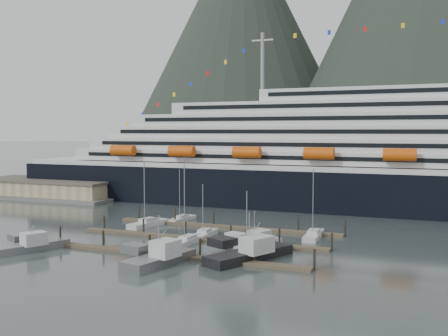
{
  "coord_description": "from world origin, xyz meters",
  "views": [
    {
      "loc": [
        35.1,
        -81.76,
        19.76
      ],
      "look_at": [
        -7.68,
        22.0,
        11.82
      ],
      "focal_mm": 42.0,
      "sensor_mm": 36.0,
      "label": 1
    }
  ],
  "objects_px": {
    "warehouse": "(50,190)",
    "sailboat_a": "(148,224)",
    "sailboat_d": "(188,241)",
    "trawler_b": "(158,258)",
    "sailboat_e": "(182,219)",
    "trawler_c": "(248,253)",
    "sailboat_g": "(313,236)",
    "sailboat_h": "(248,255)",
    "trawler_e": "(254,244)",
    "cruise_ship": "(417,163)",
    "trawler_a": "(30,245)",
    "sailboat_c": "(205,235)"
  },
  "relations": [
    {
      "from": "warehouse",
      "to": "sailboat_a",
      "type": "bearing_deg",
      "value": -30.51
    },
    {
      "from": "sailboat_d",
      "to": "trawler_b",
      "type": "relative_size",
      "value": 1.19
    },
    {
      "from": "sailboat_e",
      "to": "trawler_c",
      "type": "height_order",
      "value": "sailboat_e"
    },
    {
      "from": "sailboat_a",
      "to": "sailboat_g",
      "type": "xyz_separation_m",
      "value": [
        34.43,
        1.47,
        -0.03
      ]
    },
    {
      "from": "sailboat_d",
      "to": "sailboat_g",
      "type": "distance_m",
      "value": 23.54
    },
    {
      "from": "warehouse",
      "to": "sailboat_h",
      "type": "height_order",
      "value": "sailboat_h"
    },
    {
      "from": "warehouse",
      "to": "sailboat_h",
      "type": "bearing_deg",
      "value": -30.87
    },
    {
      "from": "sailboat_d",
      "to": "sailboat_e",
      "type": "distance_m",
      "value": 23.34
    },
    {
      "from": "sailboat_g",
      "to": "trawler_e",
      "type": "height_order",
      "value": "sailboat_g"
    },
    {
      "from": "cruise_ship",
      "to": "sailboat_g",
      "type": "height_order",
      "value": "cruise_ship"
    },
    {
      "from": "sailboat_g",
      "to": "trawler_b",
      "type": "xyz_separation_m",
      "value": [
        -16.89,
        -28.09,
        0.59
      ]
    },
    {
      "from": "trawler_a",
      "to": "trawler_c",
      "type": "xyz_separation_m",
      "value": [
        35.43,
        8.06,
        0.12
      ]
    },
    {
      "from": "sailboat_e",
      "to": "trawler_e",
      "type": "distance_m",
      "value": 30.66
    },
    {
      "from": "sailboat_h",
      "to": "trawler_a",
      "type": "relative_size",
      "value": 0.86
    },
    {
      "from": "sailboat_c",
      "to": "sailboat_g",
      "type": "xyz_separation_m",
      "value": [
        19.14,
        6.7,
        0.02
      ]
    },
    {
      "from": "sailboat_d",
      "to": "trawler_a",
      "type": "bearing_deg",
      "value": 127.71
    },
    {
      "from": "sailboat_g",
      "to": "sailboat_h",
      "type": "bearing_deg",
      "value": 158.4
    },
    {
      "from": "sailboat_e",
      "to": "trawler_b",
      "type": "height_order",
      "value": "sailboat_e"
    },
    {
      "from": "sailboat_h",
      "to": "sailboat_a",
      "type": "bearing_deg",
      "value": 51.4
    },
    {
      "from": "sailboat_c",
      "to": "trawler_c",
      "type": "distance_m",
      "value": 18.97
    },
    {
      "from": "sailboat_e",
      "to": "sailboat_d",
      "type": "bearing_deg",
      "value": -144.54
    },
    {
      "from": "warehouse",
      "to": "sailboat_c",
      "type": "relative_size",
      "value": 4.42
    },
    {
      "from": "sailboat_e",
      "to": "trawler_b",
      "type": "relative_size",
      "value": 0.9
    },
    {
      "from": "cruise_ship",
      "to": "sailboat_c",
      "type": "bearing_deg",
      "value": -125.99
    },
    {
      "from": "trawler_c",
      "to": "trawler_e",
      "type": "height_order",
      "value": "trawler_c"
    },
    {
      "from": "cruise_ship",
      "to": "sailboat_g",
      "type": "distance_m",
      "value": 46.3
    },
    {
      "from": "sailboat_h",
      "to": "trawler_e",
      "type": "relative_size",
      "value": 0.96
    },
    {
      "from": "sailboat_a",
      "to": "trawler_e",
      "type": "bearing_deg",
      "value": -101.27
    },
    {
      "from": "sailboat_d",
      "to": "warehouse",
      "type": "bearing_deg",
      "value": 61.35
    },
    {
      "from": "sailboat_d",
      "to": "sailboat_h",
      "type": "height_order",
      "value": "sailboat_d"
    },
    {
      "from": "sailboat_g",
      "to": "trawler_a",
      "type": "distance_m",
      "value": 49.74
    },
    {
      "from": "sailboat_c",
      "to": "sailboat_g",
      "type": "relative_size",
      "value": 0.78
    },
    {
      "from": "trawler_b",
      "to": "trawler_c",
      "type": "distance_m",
      "value": 13.87
    },
    {
      "from": "sailboat_a",
      "to": "trawler_c",
      "type": "height_order",
      "value": "sailboat_a"
    },
    {
      "from": "trawler_e",
      "to": "sailboat_d",
      "type": "bearing_deg",
      "value": 113.42
    },
    {
      "from": "sailboat_c",
      "to": "sailboat_d",
      "type": "height_order",
      "value": "sailboat_d"
    },
    {
      "from": "trawler_c",
      "to": "sailboat_a",
      "type": "bearing_deg",
      "value": 82.1
    },
    {
      "from": "warehouse",
      "to": "trawler_c",
      "type": "relative_size",
      "value": 2.86
    },
    {
      "from": "sailboat_c",
      "to": "trawler_c",
      "type": "xyz_separation_m",
      "value": [
        13.51,
        -13.31,
        0.61
      ]
    },
    {
      "from": "sailboat_h",
      "to": "cruise_ship",
      "type": "bearing_deg",
      "value": -27.27
    },
    {
      "from": "sailboat_c",
      "to": "sailboat_e",
      "type": "bearing_deg",
      "value": 36.53
    },
    {
      "from": "cruise_ship",
      "to": "trawler_a",
      "type": "distance_m",
      "value": 90.97
    },
    {
      "from": "sailboat_e",
      "to": "sailboat_a",
      "type": "bearing_deg",
      "value": 162.47
    },
    {
      "from": "cruise_ship",
      "to": "trawler_b",
      "type": "xyz_separation_m",
      "value": [
        -32.99,
        -69.91,
        -11.04
      ]
    },
    {
      "from": "cruise_ship",
      "to": "sailboat_c",
      "type": "distance_m",
      "value": 61.08
    },
    {
      "from": "sailboat_d",
      "to": "trawler_b",
      "type": "xyz_separation_m",
      "value": [
        2.43,
        -14.65,
        0.58
      ]
    },
    {
      "from": "sailboat_e",
      "to": "sailboat_g",
      "type": "distance_m",
      "value": 31.56
    },
    {
      "from": "trawler_b",
      "to": "trawler_c",
      "type": "xyz_separation_m",
      "value": [
        11.26,
        8.09,
        -0.01
      ]
    },
    {
      "from": "sailboat_c",
      "to": "trawler_b",
      "type": "xyz_separation_m",
      "value": [
        2.25,
        -21.39,
        0.61
      ]
    },
    {
      "from": "sailboat_a",
      "to": "sailboat_d",
      "type": "bearing_deg",
      "value": -117.12
    }
  ]
}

